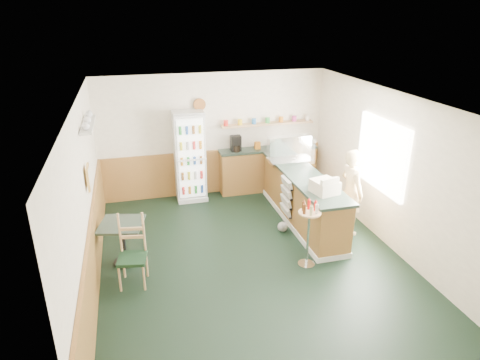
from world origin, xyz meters
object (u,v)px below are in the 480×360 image
object	(u,v)px
drinks_fridge	(190,157)
shopkeeper	(351,192)
display_case	(291,150)
condiment_stand	(309,226)
cafe_table	(123,235)
cash_register	(325,187)
cafe_chair	(131,248)

from	to	relation	value
drinks_fridge	shopkeeper	xyz separation A→B (m)	(2.63, -2.25, -0.17)
display_case	condiment_stand	world-z (taller)	display_case
condiment_stand	cafe_table	size ratio (longest dim) A/B	1.38
cash_register	cafe_table	distance (m)	3.46
display_case	cafe_table	world-z (taller)	display_case
cafe_chair	condiment_stand	bearing A→B (deg)	4.08
condiment_stand	cafe_table	bearing A→B (deg)	164.30
drinks_fridge	shopkeeper	size ratio (longest dim) A/B	1.21
shopkeeper	cafe_chair	world-z (taller)	shopkeeper
cash_register	shopkeeper	world-z (taller)	shopkeeper
display_case	cafe_table	bearing A→B (deg)	-158.05
shopkeeper	cash_register	bearing A→B (deg)	107.91
shopkeeper	condiment_stand	size ratio (longest dim) A/B	1.44
cafe_table	cafe_chair	world-z (taller)	cafe_chair
cash_register	cafe_chair	distance (m)	3.33
drinks_fridge	shopkeeper	distance (m)	3.47
shopkeeper	cafe_chair	size ratio (longest dim) A/B	1.45
display_case	cafe_table	xyz separation A→B (m)	(-3.40, -1.37, -0.74)
display_case	cash_register	bearing A→B (deg)	-90.00
cash_register	shopkeeper	bearing A→B (deg)	12.17
display_case	cafe_chair	xyz separation A→B (m)	(-3.27, -1.91, -0.68)
shopkeeper	display_case	bearing A→B (deg)	21.76
display_case	condiment_stand	xyz separation A→B (m)	(-0.50, -2.18, -0.53)
condiment_stand	cafe_table	distance (m)	3.02
condiment_stand	display_case	bearing A→B (deg)	77.06
display_case	cafe_chair	size ratio (longest dim) A/B	0.80
shopkeeper	cafe_table	bearing A→B (deg)	84.52
display_case	shopkeeper	world-z (taller)	shopkeeper
shopkeeper	cafe_table	xyz separation A→B (m)	(-4.10, -0.05, -0.29)
drinks_fridge	cafe_table	size ratio (longest dim) A/B	2.41
shopkeeper	condiment_stand	bearing A→B (deg)	119.61
condiment_stand	cafe_chair	world-z (taller)	condiment_stand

